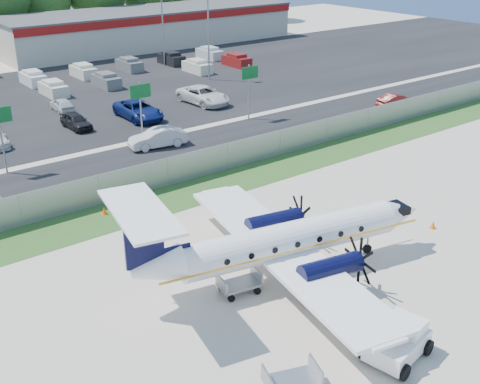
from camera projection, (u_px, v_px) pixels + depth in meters
ground at (311, 270)px, 30.75m from camera, size 170.00×170.00×0.00m
grass_verge at (185, 195)px, 39.47m from camera, size 170.00×4.00×0.02m
access_road at (134, 164)px, 44.56m from camera, size 170.00×8.00×0.02m
parking_lot at (33, 104)px, 59.83m from camera, size 170.00×32.00×0.02m
perimeter_fence at (168, 172)px, 40.53m from camera, size 120.00×0.06×1.99m
building_east at (150, 27)px, 89.23m from camera, size 44.40×12.40×5.24m
sign_left at (0, 125)px, 41.50m from camera, size 1.80×0.26×5.00m
sign_mid at (141, 100)px, 47.62m from camera, size 1.80×0.26×5.00m
sign_right at (249, 80)px, 53.74m from camera, size 1.80×0.26×5.00m
light_pole_ne at (208, 34)px, 67.40m from camera, size 0.90×0.35×9.09m
light_pole_se at (163, 23)px, 74.68m from camera, size 0.90×0.35×9.09m
aircraft at (285, 241)px, 29.52m from camera, size 16.86×16.53×5.15m
pushback_tug at (399, 341)px, 24.36m from camera, size 3.05×2.45×1.51m
baggage_cart_near at (292, 381)px, 22.53m from camera, size 2.34×1.84×1.08m
baggage_cart_far at (239, 284)px, 28.72m from camera, size 2.16×1.52×1.04m
cone_nose at (433, 225)px, 35.00m from camera, size 0.33×0.33×0.47m
cone_starboard_wing at (104, 211)px, 36.70m from camera, size 0.35×0.35×0.50m
road_car_mid at (158, 147)px, 48.17m from camera, size 4.80×2.36×1.51m
road_car_east at (395, 107)px, 58.89m from camera, size 4.13×1.99×1.30m
parked_car_c at (77, 129)px, 52.56m from camera, size 1.74×4.00×1.34m
parked_car_d at (139, 119)px, 55.30m from camera, size 2.84×5.99×1.65m
parked_car_e at (203, 104)px, 60.05m from camera, size 3.18×6.30×1.71m
parked_car_g at (63, 111)px, 57.62m from camera, size 1.72×3.84×1.28m
far_parking_rows at (16, 94)px, 63.47m from camera, size 56.00×10.00×1.60m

